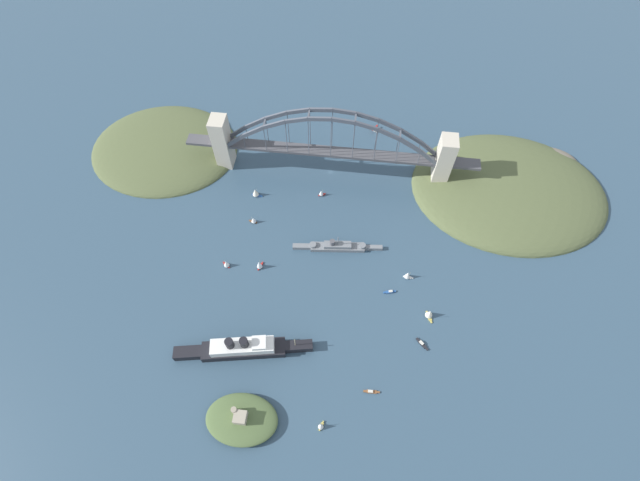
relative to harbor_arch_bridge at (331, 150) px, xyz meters
name	(u,v)px	position (x,y,z in m)	size (l,w,h in m)	color
ground_plane	(330,172)	(0.00, 0.00, -27.70)	(1400.00, 1400.00, 0.00)	#334C60
harbor_arch_bridge	(331,150)	(0.00, 0.00, 0.00)	(250.12, 16.66, 68.13)	beige
headland_west_shore	(510,190)	(-158.08, 1.64, -27.70)	(167.36, 134.75, 26.93)	#515B38
headland_east_shore	(167,148)	(154.19, -10.55, -27.70)	(135.28, 116.00, 18.43)	#515B38
ocean_liner	(243,348)	(42.73, 171.05, -21.52)	(95.76, 25.01, 21.12)	black
naval_cruiser	(337,246)	(-13.54, 79.32, -24.94)	(71.58, 11.93, 16.46)	slate
fort_island_mid_harbor	(242,419)	(33.94, 216.12, -23.80)	(46.79, 32.97, 13.91)	#4C6038
seaplane_taxiing_near_bridge	(375,129)	(-37.26, -56.84, -25.89)	(8.24, 8.74, 4.61)	#B7B7B2
small_boat_0	(259,264)	(44.27, 103.79, -23.15)	(5.54, 7.82, 9.68)	#B2231E
small_boat_1	(226,264)	(70.14, 105.64, -24.14)	(6.94, 6.12, 7.59)	#B2231E
small_boat_2	(321,426)	(-16.80, 214.08, -24.24)	(4.46, 6.33, 7.45)	gold
small_boat_3	(430,314)	(-86.03, 129.04, -23.31)	(7.00, 9.38, 9.40)	gold
small_boat_4	(321,193)	(5.03, 27.38, -24.47)	(6.30, 4.79, 6.96)	#B2231E
small_boat_5	(255,192)	(61.16, 34.38, -23.41)	(9.55, 5.83, 9.18)	#234C8C
small_boat_6	(253,220)	(57.44, 62.32, -24.47)	(7.18, 4.74, 6.96)	brown
small_boat_7	(422,344)	(-81.15, 151.06, -26.94)	(8.90, 8.69, 2.07)	black
small_boat_8	(371,392)	(-47.54, 188.23, -27.07)	(10.96, 2.47, 1.77)	brown
small_boat_9	(390,292)	(-57.29, 113.24, -26.93)	(9.47, 3.53, 2.08)	#234C8C
small_boat_10	(408,275)	(-69.90, 99.04, -23.72)	(7.85, 4.65, 8.56)	silver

